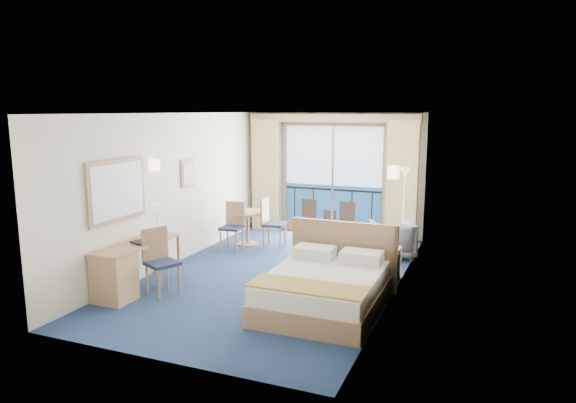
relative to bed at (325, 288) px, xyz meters
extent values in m
plane|color=navy|center=(-1.21, 1.09, -0.30)|extent=(6.50, 6.50, 0.00)
cube|color=beige|center=(-1.21, 4.35, 1.05)|extent=(4.00, 0.02, 2.70)
cube|color=beige|center=(-1.21, -2.17, 1.05)|extent=(4.00, 0.02, 2.70)
cube|color=beige|center=(-3.22, 1.09, 1.05)|extent=(0.02, 6.50, 2.70)
cube|color=beige|center=(0.80, 1.09, 1.05)|extent=(0.02, 6.50, 2.70)
cube|color=white|center=(-1.21, 1.09, 2.41)|extent=(4.00, 6.50, 0.02)
cube|color=navy|center=(-1.21, 4.31, 0.26)|extent=(2.20, 0.02, 1.08)
cube|color=#C1D9FE|center=(-1.21, 4.31, 1.46)|extent=(2.20, 0.02, 1.32)
cube|color=brown|center=(-1.21, 4.31, -0.20)|extent=(2.20, 0.02, 0.20)
cube|color=black|center=(-1.21, 4.31, 0.70)|extent=(2.20, 0.02, 0.04)
cube|color=#9D7955|center=(-1.21, 4.30, 2.16)|extent=(2.36, 0.03, 0.12)
cube|color=#9D7955|center=(-2.36, 4.30, 0.90)|extent=(0.06, 0.03, 2.40)
cube|color=#9D7955|center=(-0.06, 4.30, 0.90)|extent=(0.06, 0.03, 2.40)
cube|color=silver|center=(-1.21, 4.30, 0.90)|extent=(0.05, 0.02, 2.40)
cube|color=#342318|center=(-0.86, 4.30, 0.10)|extent=(0.35, 0.02, 0.70)
cube|color=#342318|center=(-1.76, 4.30, 0.10)|extent=(0.35, 0.02, 0.70)
cube|color=#342318|center=(-1.26, 4.30, 0.00)|extent=(0.30, 0.02, 0.45)
cube|color=black|center=(-2.11, 4.31, 0.25)|extent=(0.02, 0.01, 0.90)
cube|color=black|center=(-1.66, 4.31, 0.25)|extent=(0.03, 0.01, 0.90)
cube|color=black|center=(-1.21, 4.31, 0.25)|extent=(0.03, 0.01, 0.90)
cube|color=black|center=(-0.76, 4.31, 0.25)|extent=(0.03, 0.01, 0.90)
cube|color=black|center=(-0.31, 4.31, 0.25)|extent=(0.02, 0.01, 0.90)
cube|color=tan|center=(-2.76, 4.16, 0.98)|extent=(0.65, 0.22, 2.55)
cube|color=tan|center=(0.34, 4.16, 0.98)|extent=(0.65, 0.22, 2.55)
cube|color=#9D7955|center=(-1.21, 4.19, 2.28)|extent=(3.80, 0.25, 0.18)
cube|color=#9D7955|center=(-3.18, -0.41, 1.25)|extent=(0.04, 1.25, 0.95)
cube|color=#B4BEC7|center=(-3.16, -0.41, 1.25)|extent=(0.01, 1.12, 0.82)
cube|color=#9D7955|center=(-3.18, 1.54, 1.30)|extent=(0.03, 0.42, 0.52)
cube|color=#909C8E|center=(-3.16, 1.54, 1.30)|extent=(0.01, 0.34, 0.44)
cylinder|color=#FFE7B2|center=(-3.15, 0.49, 1.55)|extent=(0.18, 0.18, 0.18)
cylinder|color=#FFE7B2|center=(0.73, 0.94, 1.55)|extent=(0.18, 0.18, 0.18)
cube|color=#9D7955|center=(0.00, -0.08, -0.15)|extent=(1.54, 1.93, 0.29)
cube|color=white|center=(0.00, -0.08, 0.11)|extent=(1.48, 1.87, 0.24)
cube|color=#BF884A|center=(0.00, -0.71, 0.25)|extent=(1.52, 0.53, 0.03)
cube|color=white|center=(-0.37, 0.61, 0.32)|extent=(0.60, 0.39, 0.17)
cube|color=white|center=(0.37, 0.61, 0.32)|extent=(0.60, 0.39, 0.17)
cube|color=#9D7955|center=(0.00, 0.93, 0.23)|extent=(1.69, 0.06, 1.06)
cube|color=tan|center=(0.56, 1.52, -0.02)|extent=(0.42, 0.40, 0.55)
cube|color=white|center=(0.51, 1.56, 0.30)|extent=(0.22, 0.19, 0.09)
imported|color=#434851|center=(0.41, 2.91, 0.05)|extent=(0.99, 1.00, 0.69)
cylinder|color=silver|center=(0.47, 3.70, -0.28)|extent=(0.22, 0.22, 0.03)
cylinder|color=silver|center=(0.47, 3.70, 0.47)|extent=(0.02, 0.02, 1.53)
cone|color=#ECE3C8|center=(0.47, 3.70, 1.24)|extent=(0.20, 0.20, 0.18)
cube|color=#9D7955|center=(-2.93, -0.34, 0.43)|extent=(0.55, 1.59, 0.04)
cube|color=tan|center=(-2.93, -0.88, 0.06)|extent=(0.52, 0.48, 0.71)
cylinder|color=#9D7955|center=(-3.17, -0.14, 0.06)|extent=(0.05, 0.05, 0.71)
cylinder|color=#9D7955|center=(-2.68, -0.14, 0.06)|extent=(0.05, 0.05, 0.71)
cylinder|color=#9D7955|center=(-3.17, 0.41, 0.06)|extent=(0.05, 0.05, 0.71)
cylinder|color=#9D7955|center=(-2.68, 0.41, 0.06)|extent=(0.05, 0.05, 0.71)
cube|color=#1C2341|center=(-2.45, -0.37, 0.18)|extent=(0.57, 0.57, 0.05)
cube|color=#9D7955|center=(-2.63, -0.28, 0.44)|extent=(0.21, 0.40, 0.51)
cylinder|color=#9D7955|center=(-2.36, -0.60, -0.07)|extent=(0.04, 0.04, 0.46)
cylinder|color=#9D7955|center=(-2.22, -0.28, -0.07)|extent=(0.04, 0.04, 0.46)
cylinder|color=#9D7955|center=(-2.68, -0.45, -0.07)|extent=(0.04, 0.04, 0.46)
cylinder|color=#9D7955|center=(-2.53, -0.14, -0.07)|extent=(0.04, 0.04, 0.46)
cube|color=black|center=(-2.86, -0.33, 0.46)|extent=(0.34, 0.30, 0.03)
cylinder|color=silver|center=(-2.95, 0.22, 0.48)|extent=(0.13, 0.13, 0.02)
cylinder|color=silver|center=(-2.95, 0.22, 0.69)|extent=(0.02, 0.02, 0.44)
cone|color=#ECE3C8|center=(-2.95, 0.22, 0.91)|extent=(0.12, 0.12, 0.11)
cylinder|color=#9D7955|center=(-2.55, 2.71, 0.38)|extent=(0.78, 0.78, 0.04)
cylinder|color=#9D7955|center=(-2.55, 2.71, 0.04)|extent=(0.08, 0.08, 0.68)
cylinder|color=#9D7955|center=(-2.55, 2.71, -0.28)|extent=(0.43, 0.43, 0.03)
cube|color=#1C2341|center=(-1.94, 2.71, 0.19)|extent=(0.47, 0.47, 0.05)
cube|color=#9D7955|center=(-2.14, 2.69, 0.45)|extent=(0.08, 0.43, 0.51)
cylinder|color=#9D7955|center=(-1.75, 2.55, -0.07)|extent=(0.04, 0.04, 0.46)
cylinder|color=#9D7955|center=(-1.78, 2.90, -0.07)|extent=(0.04, 0.04, 0.46)
cylinder|color=#9D7955|center=(-2.09, 2.52, -0.07)|extent=(0.04, 0.04, 0.46)
cylinder|color=#9D7955|center=(-2.13, 2.87, -0.07)|extent=(0.04, 0.04, 0.46)
cube|color=#1C2341|center=(-2.63, 2.18, 0.16)|extent=(0.44, 0.44, 0.05)
cube|color=#9D7955|center=(-2.64, 2.37, 0.42)|extent=(0.41, 0.07, 0.49)
cylinder|color=#9D7955|center=(-2.78, 2.00, -0.08)|extent=(0.04, 0.04, 0.44)
cylinder|color=#9D7955|center=(-2.45, 2.03, -0.08)|extent=(0.04, 0.04, 0.44)
cylinder|color=#9D7955|center=(-2.81, 2.33, -0.08)|extent=(0.04, 0.04, 0.44)
cylinder|color=#9D7955|center=(-2.48, 2.36, -0.08)|extent=(0.04, 0.04, 0.44)
camera|label=1|loc=(2.07, -6.56, 2.45)|focal=32.00mm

